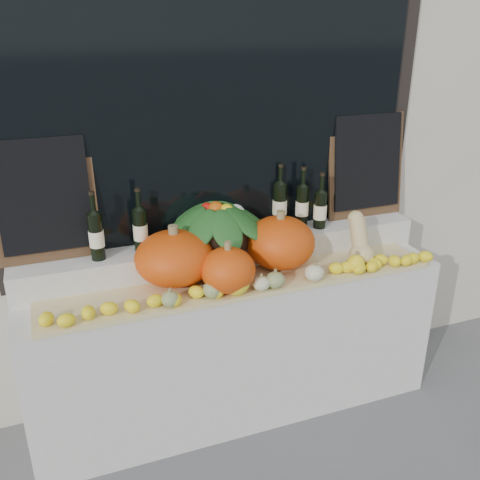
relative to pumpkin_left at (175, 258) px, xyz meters
name	(u,v)px	position (x,y,z in m)	size (l,w,h in m)	color
storefront_facade	(191,4)	(0.33, 0.73, 1.20)	(7.00, 0.94, 4.50)	beige
display_sill	(235,343)	(0.33, 0.01, -0.60)	(2.30, 0.55, 0.88)	silver
rear_tier	(226,251)	(0.33, 0.16, -0.08)	(2.30, 0.25, 0.16)	silver
straw_bedding	(243,283)	(0.33, -0.12, -0.15)	(2.10, 0.32, 0.03)	tan
pumpkin_left	(175,258)	(0.00, 0.00, 0.00)	(0.41, 0.41, 0.28)	#E34C0B
pumpkin_right	(280,242)	(0.59, -0.01, 0.00)	(0.38, 0.38, 0.28)	#E34C0B
pumpkin_center	(228,270)	(0.23, -0.18, -0.02)	(0.28, 0.28, 0.23)	#E34C0B
butternut_squash	(360,242)	(1.02, -0.13, -0.01)	(0.14, 0.20, 0.29)	#DBBD81
decorative_gourds	(261,280)	(0.38, -0.23, -0.08)	(1.12, 0.13, 0.17)	#38631D
lemon_heap	(251,285)	(0.33, -0.23, -0.11)	(2.20, 0.16, 0.06)	yellow
produce_bowl	(216,222)	(0.27, 0.14, 0.11)	(0.62, 0.62, 0.24)	black
wine_bottle_far_left	(96,236)	(-0.36, 0.13, 0.13)	(0.08, 0.08, 0.36)	black
wine_bottle_near_left	(140,229)	(-0.14, 0.16, 0.12)	(0.08, 0.08, 0.34)	black
wine_bottle_tall	(280,205)	(0.69, 0.22, 0.13)	(0.08, 0.08, 0.38)	black
wine_bottle_near_right	(302,206)	(0.81, 0.18, 0.12)	(0.08, 0.08, 0.36)	black
wine_bottle_far_right	(320,209)	(0.90, 0.13, 0.11)	(0.08, 0.08, 0.33)	black
chalkboard_left	(44,199)	(-0.59, 0.22, 0.32)	(0.50, 0.10, 0.62)	#4C331E
chalkboard_right	(367,164)	(1.25, 0.22, 0.32)	(0.50, 0.10, 0.62)	#4C331E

